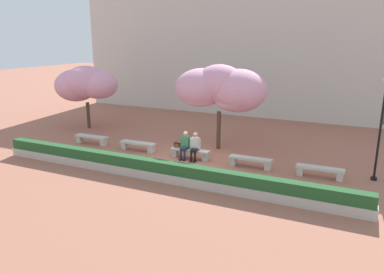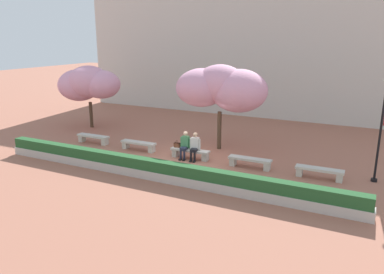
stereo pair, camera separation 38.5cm
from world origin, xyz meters
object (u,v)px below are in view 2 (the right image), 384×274
stone_bench_west_end (93,138)px  stone_bench_center (190,152)px  person_seated_left (185,144)px  handbag (177,145)px  stone_bench_near_east (250,161)px  lamp_post_with_banner (382,121)px  person_seated_right (195,145)px  cherry_tree_main (221,88)px  stone_bench_east_end (319,171)px  cherry_tree_secondary (88,84)px  stone_bench_near_west (138,144)px

stone_bench_west_end → stone_bench_center: same height
person_seated_left → handbag: 0.48m
stone_bench_west_end → stone_bench_near_east: 8.78m
stone_bench_west_end → lamp_post_with_banner: bearing=2.8°
person_seated_right → handbag: size_ratio=3.81×
person_seated_left → handbag: bearing=171.5°
stone_bench_west_end → person_seated_right: bearing=-0.5°
stone_bench_west_end → cherry_tree_main: cherry_tree_main is taller
stone_bench_east_end → cherry_tree_secondary: size_ratio=0.46×
stone_bench_near_west → cherry_tree_main: bearing=30.3°
person_seated_right → cherry_tree_main: size_ratio=0.29×
stone_bench_near_west → person_seated_right: 3.22m
stone_bench_near_west → cherry_tree_secondary: cherry_tree_secondary is taller
person_seated_left → cherry_tree_secondary: bearing=160.2°
stone_bench_near_east → stone_bench_east_end: (2.93, 0.00, 0.00)m
stone_bench_west_end → cherry_tree_secondary: size_ratio=0.46×
stone_bench_near_west → stone_bench_west_end: bearing=180.0°
person_seated_left → person_seated_right: bearing=0.1°
stone_bench_west_end → cherry_tree_secondary: 4.66m
stone_bench_near_west → cherry_tree_main: size_ratio=0.42×
stone_bench_near_east → person_seated_right: size_ratio=1.47×
person_seated_left → cherry_tree_secondary: 9.04m
stone_bench_near_west → stone_bench_center: (2.93, 0.00, 0.00)m
stone_bench_near_east → cherry_tree_secondary: cherry_tree_secondary is taller
stone_bench_center → stone_bench_east_end: 5.85m
stone_bench_west_end → handbag: (5.15, 0.02, 0.27)m
stone_bench_east_end → person_seated_left: size_ratio=1.47×
stone_bench_center → lamp_post_with_banner: size_ratio=0.46×
person_seated_left → cherry_tree_main: 3.38m
cherry_tree_main → stone_bench_east_end: bearing=-22.1°
cherry_tree_main → person_seated_left: bearing=-113.2°
handbag → stone_bench_near_east: bearing=-0.2°
stone_bench_near_east → handbag: size_ratio=5.61×
stone_bench_east_end → handbag: handbag is taller
person_seated_left → lamp_post_with_banner: bearing=5.0°
stone_bench_near_west → stone_bench_near_east: size_ratio=1.00×
stone_bench_center → stone_bench_east_end: bearing=0.0°
person_seated_left → cherry_tree_main: (0.93, 2.16, 2.43)m
person_seated_right → handbag: bearing=176.0°
stone_bench_center → person_seated_right: size_ratio=1.47×
stone_bench_center → person_seated_left: person_seated_left is taller
stone_bench_center → stone_bench_east_end: (5.85, 0.00, 0.00)m
stone_bench_east_end → lamp_post_with_banner: (2.02, 0.66, 2.18)m
stone_bench_west_end → stone_bench_near_west: 2.93m
lamp_post_with_banner → stone_bench_near_west: bearing=-176.5°
person_seated_right → person_seated_left: bearing=-179.9°
stone_bench_near_west → stone_bench_center: 2.93m
handbag → stone_bench_east_end: bearing=-0.1°
stone_bench_near_east → person_seated_left: bearing=-179.0°
handbag → lamp_post_with_banner: lamp_post_with_banner is taller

